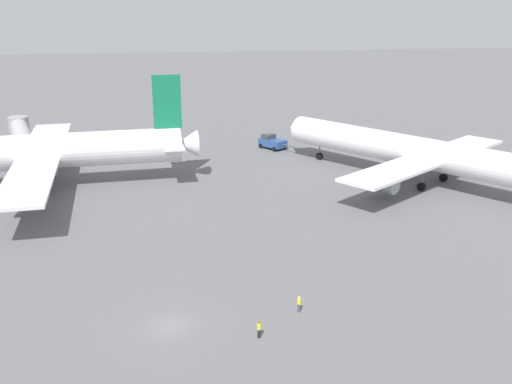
% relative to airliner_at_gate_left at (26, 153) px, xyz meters
% --- Properties ---
extents(ground_plane, '(600.00, 600.00, 0.00)m').
position_rel_airliner_at_gate_left_xyz_m(ground_plane, '(20.22, -44.53, -5.66)').
color(ground_plane, slate).
extents(airliner_at_gate_left, '(53.54, 49.73, 16.81)m').
position_rel_airliner_at_gate_left_xyz_m(airliner_at_gate_left, '(0.00, 0.00, 0.00)').
color(airliner_at_gate_left, silver).
rests_on(airliner_at_gate_left, ground).
extents(airliner_being_pushed, '(36.77, 46.87, 14.71)m').
position_rel_airliner_at_gate_left_xyz_m(airliner_being_pushed, '(60.41, -6.72, -0.83)').
color(airliner_being_pushed, white).
rests_on(airliner_being_pushed, ground).
extents(pushback_tug, '(6.07, 7.83, 3.05)m').
position_rel_airliner_at_gate_left_xyz_m(pushback_tug, '(41.95, 19.43, -4.36)').
color(pushback_tug, '#2D4C8C').
rests_on(pushback_tug, ground).
extents(ground_crew_wing_walker_right, '(0.40, 0.44, 1.58)m').
position_rel_airliner_at_gate_left_xyz_m(ground_crew_wing_walker_right, '(27.83, -47.65, -4.84)').
color(ground_crew_wing_walker_right, black).
rests_on(ground_crew_wing_walker_right, ground).
extents(ground_crew_ramp_agent_by_cones, '(0.42, 0.41, 1.62)m').
position_rel_airliner_at_gate_left_xyz_m(ground_crew_ramp_agent_by_cones, '(32.23, -43.94, -4.82)').
color(ground_crew_ramp_agent_by_cones, '#4C4C51').
rests_on(ground_crew_ramp_agent_by_cones, ground).
extents(jet_bridge, '(7.63, 18.18, 6.33)m').
position_rel_airliner_at_gate_left_xyz_m(jet_bridge, '(-5.19, 21.30, -1.11)').
color(jet_bridge, '#B7B7BC').
rests_on(jet_bridge, ground).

